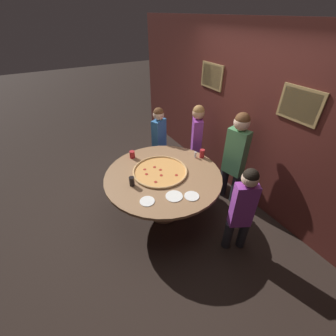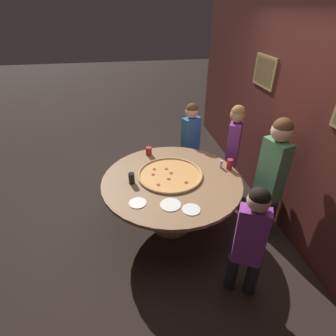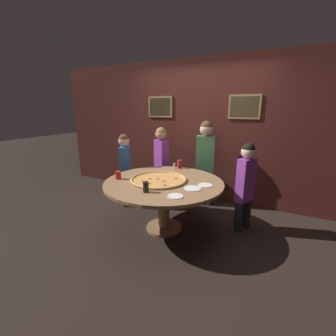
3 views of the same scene
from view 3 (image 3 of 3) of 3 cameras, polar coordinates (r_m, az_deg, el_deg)
ground_plane at (r=3.46m, az=-1.02°, el=-15.08°), size 24.00×24.00×0.00m
back_wall at (r=4.33m, az=7.79°, el=9.21°), size 6.40×0.08×2.60m
dining_table at (r=3.19m, az=-1.07°, el=-5.44°), size 1.66×1.66×0.74m
giant_pizza at (r=3.18m, az=-2.40°, el=-2.96°), size 0.80×0.80×0.03m
drink_cup_by_shaker at (r=2.74m, az=-5.66°, el=-4.83°), size 0.07×0.07×0.13m
drink_cup_near_left at (r=3.82m, az=2.91°, el=1.01°), size 0.07×0.07×0.14m
drink_cup_front_edge at (r=3.31m, az=-12.53°, el=-1.78°), size 0.08×0.08×0.11m
white_plate_near_front at (r=3.02m, az=9.48°, el=-4.30°), size 0.19×0.19×0.01m
white_plate_beside_cup at (r=2.63m, az=1.90°, el=-7.13°), size 0.18×0.18×0.01m
white_plate_far_back at (r=2.88m, az=6.27°, el=-5.15°), size 0.22×0.22×0.01m
condiment_shaker at (r=3.77m, az=1.62°, el=0.50°), size 0.04×0.04×0.10m
diner_centre_back at (r=4.09m, az=-10.83°, el=0.65°), size 0.25×0.34×1.30m
diner_far_right at (r=4.04m, az=9.43°, el=2.38°), size 0.40×0.23×1.52m
diner_far_left at (r=4.25m, az=-1.73°, el=2.19°), size 0.36×0.28×1.39m
diner_side_right at (r=3.34m, az=19.07°, el=-3.38°), size 0.25×0.34×1.28m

